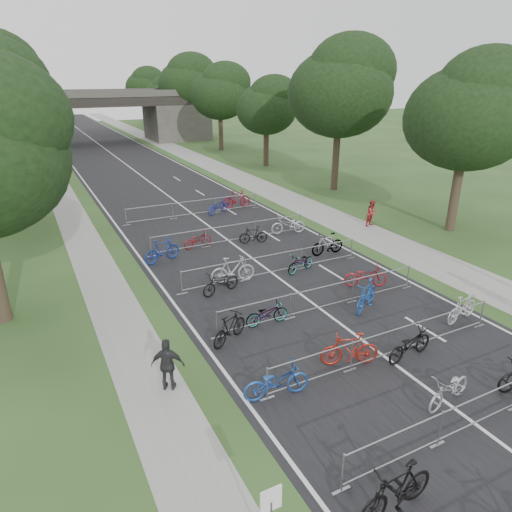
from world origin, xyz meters
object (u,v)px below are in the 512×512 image
at_px(overpass_bridge, 95,117).
at_px(pedestrian_c, 168,365).
at_px(pedestrian_b, 372,213).
at_px(park_sign, 271,511).

height_order(overpass_bridge, pedestrian_c, overpass_bridge).
distance_m(pedestrian_b, pedestrian_c, 18.98).
bearing_deg(overpass_bridge, pedestrian_c, -97.14).
bearing_deg(pedestrian_c, pedestrian_b, -120.02).
xyz_separation_m(park_sign, pedestrian_c, (-0.21, 5.98, -0.41)).
bearing_deg(park_sign, pedestrian_b, 44.73).
bearing_deg(overpass_bridge, pedestrian_b, -78.73).
xyz_separation_m(park_sign, pedestrian_b, (16.00, 15.85, -0.44)).
relative_size(park_sign, pedestrian_c, 1.06).
bearing_deg(pedestrian_c, park_sign, 120.70).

